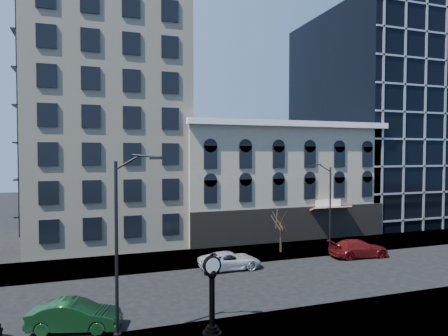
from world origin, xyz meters
name	(u,v)px	position (x,y,z in m)	size (l,w,h in m)	color
ground	(215,289)	(0.00, 0.00, 0.00)	(160.00, 160.00, 0.00)	black
sidewalk_far	(187,258)	(0.00, 8.00, 0.06)	(160.00, 6.00, 0.12)	gray
cream_tower	(106,57)	(-6.11, 18.88, 19.32)	(15.90, 15.40, 42.50)	beige
victorian_row	(273,181)	(12.00, 15.89, 6.00)	(22.60, 11.19, 12.50)	#9C9481
glass_office	(386,119)	(32.00, 20.91, 14.00)	(20.00, 20.15, 28.00)	black
street_clock	(212,299)	(-2.38, -7.03, 2.01)	(0.95, 0.95, 4.17)	black
street_lamp_near	(130,198)	(-6.18, -6.24, 7.01)	(2.26, 1.07, 9.13)	black
street_lamp_far	(324,184)	(12.42, 6.16, 6.32)	(2.08, 0.77, 8.21)	black
bare_tree_far	(281,217)	(8.60, 7.23, 3.37)	(2.52, 2.52, 4.32)	black
car_near_b	(75,316)	(-8.76, -3.75, 0.76)	(1.61, 4.61, 1.52)	#143F1E
car_far_a	(230,260)	(2.47, 3.97, 0.69)	(2.28, 4.94, 1.37)	silver
car_far_b	(359,248)	(14.50, 3.80, 0.76)	(2.14, 5.26, 1.53)	maroon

